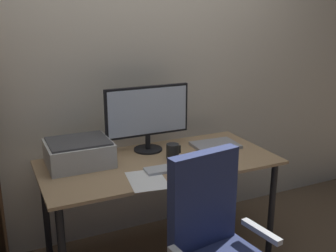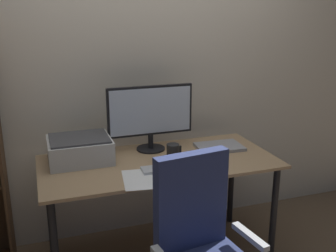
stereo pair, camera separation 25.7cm
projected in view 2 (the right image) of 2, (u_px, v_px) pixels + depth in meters
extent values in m
cube|color=beige|center=(137.00, 65.00, 2.93)|extent=(6.40, 0.10, 2.60)
cube|color=tan|center=(159.00, 162.00, 2.61)|extent=(1.53, 0.72, 0.02)
cylinder|color=black|center=(274.00, 216.00, 2.66)|extent=(0.04, 0.04, 0.72)
cylinder|color=black|center=(50.00, 208.00, 2.77)|extent=(0.04, 0.04, 0.72)
cylinder|color=black|center=(231.00, 181.00, 3.21)|extent=(0.04, 0.04, 0.72)
cylinder|color=black|center=(151.00, 149.00, 2.81)|extent=(0.20, 0.20, 0.01)
cylinder|color=black|center=(151.00, 141.00, 2.80)|extent=(0.04, 0.04, 0.10)
cube|color=black|center=(150.00, 110.00, 2.73)|extent=(0.60, 0.03, 0.34)
cube|color=silver|center=(151.00, 111.00, 2.72)|extent=(0.57, 0.01, 0.31)
cube|color=#B7BABC|center=(165.00, 168.00, 2.46)|extent=(0.29, 0.12, 0.02)
cube|color=black|center=(201.00, 162.00, 2.55)|extent=(0.07, 0.10, 0.03)
cylinder|color=black|center=(173.00, 151.00, 2.64)|extent=(0.08, 0.08, 0.10)
cube|color=black|center=(180.00, 150.00, 2.65)|extent=(0.02, 0.01, 0.05)
cube|color=#99999E|center=(219.00, 147.00, 2.84)|extent=(0.33, 0.25, 0.02)
cube|color=silver|center=(80.00, 150.00, 2.58)|extent=(0.40, 0.34, 0.15)
cube|color=#424244|center=(79.00, 138.00, 2.56)|extent=(0.37, 0.31, 0.01)
cube|color=white|center=(141.00, 179.00, 2.32)|extent=(0.25, 0.32, 0.00)
cube|color=navy|center=(191.00, 201.00, 2.04)|extent=(0.41, 0.12, 0.52)
cube|color=#B7BABC|center=(250.00, 236.00, 2.03)|extent=(0.07, 0.26, 0.03)
cube|color=#4C331E|center=(0.00, 143.00, 2.56)|extent=(0.02, 0.28, 1.73)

